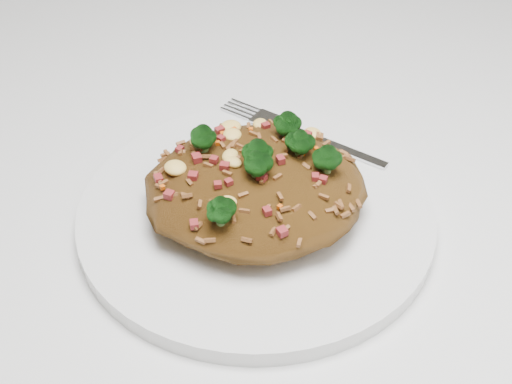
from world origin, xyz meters
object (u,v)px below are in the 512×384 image
at_px(plate, 256,213).
at_px(fork, 310,136).
at_px(dining_table, 331,276).
at_px(fried_rice, 256,179).

distance_m(plate, fork, 0.10).
xyz_separation_m(dining_table, fork, (-0.01, 0.07, 0.11)).
relative_size(dining_table, fried_rice, 7.23).
distance_m(dining_table, fork, 0.13).
height_order(dining_table, plate, plate).
bearing_deg(dining_table, fork, 100.89).
xyz_separation_m(dining_table, fried_rice, (-0.07, -0.02, 0.13)).
bearing_deg(plate, dining_table, 12.45).
xyz_separation_m(dining_table, plate, (-0.07, -0.02, 0.10)).
bearing_deg(dining_table, fried_rice, -167.64).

